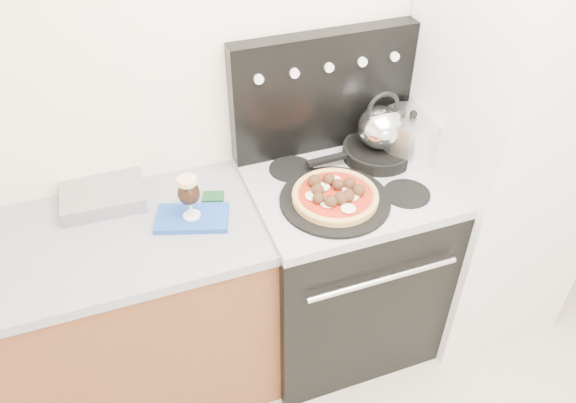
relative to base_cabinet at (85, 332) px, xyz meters
name	(u,v)px	position (x,y,z in m)	size (l,w,h in m)	color
room_shell	(480,290)	(1.02, -0.91, 0.82)	(3.52, 3.01, 2.52)	beige
base_cabinet	(85,332)	(0.00, 0.00, 0.00)	(1.45, 0.60, 0.86)	brown
countertop	(55,252)	(0.00, 0.00, 0.45)	(1.48, 0.63, 0.04)	#92939D
stove_body	(340,266)	(1.10, -0.02, 0.01)	(0.76, 0.65, 0.88)	black
cooktop	(347,185)	(1.10, -0.02, 0.47)	(0.76, 0.65, 0.04)	#ADADB2
backguard	(323,93)	(1.10, 0.25, 0.74)	(0.76, 0.08, 0.50)	black
fridge	(503,145)	(1.80, -0.05, 0.52)	(0.64, 0.68, 1.90)	silver
foil_sheet	(103,196)	(0.19, 0.19, 0.50)	(0.30, 0.22, 0.06)	silver
oven_mitt	(192,218)	(0.49, -0.02, 0.48)	(0.26, 0.15, 0.02)	#1D48B1
beer_glass	(189,197)	(0.49, -0.02, 0.58)	(0.08, 0.08, 0.17)	black
pizza_pan	(335,200)	(1.01, -0.12, 0.50)	(0.42, 0.42, 0.01)	black
pizza	(335,194)	(1.01, -0.12, 0.53)	(0.32, 0.32, 0.05)	gold
skillet	(378,152)	(1.29, 0.09, 0.52)	(0.29, 0.29, 0.05)	black
tea_kettle	(381,125)	(1.29, 0.09, 0.65)	(0.19, 0.19, 0.21)	silver
stock_pot	(410,137)	(1.42, 0.06, 0.58)	(0.24, 0.24, 0.17)	silver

